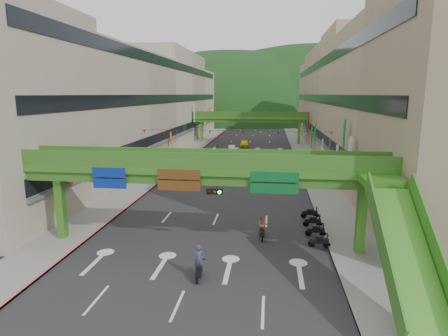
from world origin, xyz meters
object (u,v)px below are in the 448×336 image
(scooter_rider_near, at_px, (199,263))
(scooter_rider_mid, at_px, (263,227))
(car_yellow, at_px, (244,143))
(pedestrian_red, at_px, (332,180))
(car_silver, at_px, (232,149))
(overpass_near, at_px, (215,179))

(scooter_rider_near, relative_size, scooter_rider_mid, 1.15)
(car_yellow, height_order, pedestrian_red, pedestrian_red)
(car_silver, relative_size, car_yellow, 0.89)
(car_silver, height_order, pedestrian_red, pedestrian_red)
(car_silver, height_order, car_yellow, car_yellow)
(car_yellow, bearing_deg, overpass_near, -93.11)
(scooter_rider_near, xyz_separation_m, scooter_rider_mid, (3.63, 6.90, -0.07))
(scooter_rider_mid, distance_m, pedestrian_red, 19.46)
(overpass_near, relative_size, car_silver, 6.97)
(overpass_near, bearing_deg, scooter_rider_near, -94.19)
(scooter_rider_near, bearing_deg, pedestrian_red, 64.83)
(pedestrian_red, bearing_deg, car_yellow, 100.77)
(overpass_near, relative_size, scooter_rider_near, 12.81)
(scooter_rider_near, distance_m, scooter_rider_mid, 7.79)
(scooter_rider_near, xyz_separation_m, car_silver, (-3.27, 50.36, -0.38))
(scooter_rider_near, height_order, car_yellow, scooter_rider_near)
(scooter_rider_near, xyz_separation_m, car_yellow, (-1.36, 57.75, -0.27))
(overpass_near, bearing_deg, pedestrian_red, 60.94)
(car_silver, distance_m, car_yellow, 7.63)
(scooter_rider_near, height_order, scooter_rider_mid, scooter_rider_near)
(car_yellow, bearing_deg, car_silver, -109.40)
(car_yellow, xyz_separation_m, pedestrian_red, (12.95, -33.09, 0.05))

